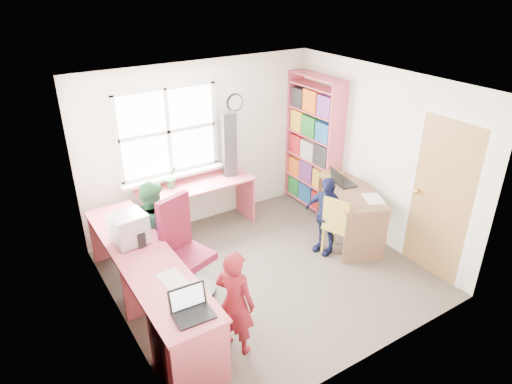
% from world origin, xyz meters
% --- Properties ---
extents(room, '(3.64, 3.44, 2.44)m').
position_xyz_m(room, '(0.01, 0.10, 1.22)').
color(room, '#4A413A').
rests_on(room, ground).
extents(l_desk, '(2.38, 2.95, 0.75)m').
position_xyz_m(l_desk, '(-1.31, -0.28, 0.46)').
color(l_desk, '#E45B6D').
rests_on(l_desk, ground).
extents(right_desk, '(1.10, 1.46, 0.76)m').
position_xyz_m(right_desk, '(1.47, 0.11, 0.55)').
color(right_desk, brown).
rests_on(right_desk, ground).
extents(bookshelf, '(0.30, 1.02, 2.10)m').
position_xyz_m(bookshelf, '(1.65, 1.19, 1.00)').
color(bookshelf, '#E45B6D').
rests_on(bookshelf, ground).
extents(swivel_chair, '(0.71, 0.71, 1.21)m').
position_xyz_m(swivel_chair, '(-0.99, 0.25, 0.52)').
color(swivel_chair, black).
rests_on(swivel_chair, ground).
extents(wooden_chair, '(0.49, 0.49, 0.88)m').
position_xyz_m(wooden_chair, '(1.02, -0.16, 0.48)').
color(wooden_chair, gold).
rests_on(wooden_chair, ground).
extents(crt_monitor, '(0.40, 0.36, 0.36)m').
position_xyz_m(crt_monitor, '(-1.53, 0.44, 0.93)').
color(crt_monitor, '#A1A2A6').
rests_on(crt_monitor, l_desk).
extents(laptop_left, '(0.36, 0.31, 0.24)m').
position_xyz_m(laptop_left, '(-1.46, -0.97, 0.81)').
color(laptop_left, black).
rests_on(laptop_left, l_desk).
extents(laptop_right, '(0.34, 0.38, 0.23)m').
position_xyz_m(laptop_right, '(1.45, 0.30, 0.82)').
color(laptop_right, black).
rests_on(laptop_right, right_desk).
extents(speaker_a, '(0.10, 0.10, 0.17)m').
position_xyz_m(speaker_a, '(-1.46, 0.31, 0.84)').
color(speaker_a, black).
rests_on(speaker_a, l_desk).
extents(speaker_b, '(0.10, 0.10, 0.17)m').
position_xyz_m(speaker_b, '(-1.52, 0.91, 0.84)').
color(speaker_b, black).
rests_on(speaker_b, l_desk).
extents(cd_tower, '(0.22, 0.21, 0.94)m').
position_xyz_m(cd_tower, '(0.32, 1.46, 1.22)').
color(cd_tower, black).
rests_on(cd_tower, l_desk).
extents(game_box, '(0.34, 0.34, 0.06)m').
position_xyz_m(game_box, '(1.53, 0.58, 0.79)').
color(game_box, red).
rests_on(game_box, right_desk).
extents(paper_a, '(0.25, 0.33, 0.00)m').
position_xyz_m(paper_a, '(-1.41, -0.42, 0.75)').
color(paper_a, silver).
rests_on(paper_a, l_desk).
extents(paper_b, '(0.35, 0.39, 0.00)m').
position_xyz_m(paper_b, '(1.51, -0.27, 0.76)').
color(paper_b, silver).
rests_on(paper_b, right_desk).
extents(potted_plant, '(0.20, 0.17, 0.33)m').
position_xyz_m(potted_plant, '(-0.58, 1.50, 0.91)').
color(potted_plant, '#2C6F39').
rests_on(potted_plant, l_desk).
extents(person_red, '(0.45, 0.51, 1.16)m').
position_xyz_m(person_red, '(-0.96, -0.88, 0.58)').
color(person_red, maroon).
rests_on(person_red, ground).
extents(person_green, '(0.57, 0.68, 1.27)m').
position_xyz_m(person_green, '(-1.14, 0.77, 0.64)').
color(person_green, '#317A40').
rests_on(person_green, ground).
extents(person_navy, '(0.42, 0.69, 1.10)m').
position_xyz_m(person_navy, '(0.94, 0.01, 0.55)').
color(person_navy, '#13183C').
rests_on(person_navy, ground).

